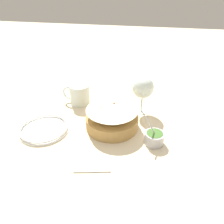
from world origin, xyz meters
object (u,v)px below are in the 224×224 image
(sauce_cup, at_px, (154,138))
(beer_mug, at_px, (79,95))
(wine_glass, at_px, (143,88))
(side_plate, at_px, (44,129))
(food_basket, at_px, (112,119))

(sauce_cup, distance_m, beer_mug, 0.41)
(wine_glass, relative_size, beer_mug, 1.27)
(sauce_cup, bearing_deg, side_plate, 0.52)
(sauce_cup, bearing_deg, beer_mug, -33.07)
(beer_mug, xyz_separation_m, side_plate, (0.07, 0.23, -0.04))
(wine_glass, height_order, beer_mug, wine_glass)
(sauce_cup, distance_m, side_plate, 0.42)
(beer_mug, height_order, side_plate, beer_mug)
(sauce_cup, xyz_separation_m, wine_glass, (0.06, -0.21, 0.09))
(sauce_cup, relative_size, beer_mug, 0.89)
(sauce_cup, height_order, side_plate, sauce_cup)
(sauce_cup, height_order, wine_glass, wine_glass)
(wine_glass, distance_m, side_plate, 0.43)
(food_basket, distance_m, side_plate, 0.27)
(beer_mug, distance_m, side_plate, 0.24)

